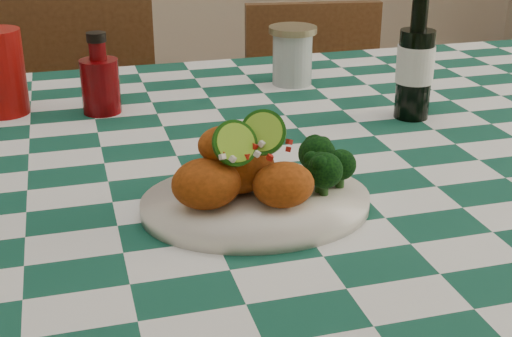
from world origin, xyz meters
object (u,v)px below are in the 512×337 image
object	(u,v)px
ketchup_bottle	(99,73)
beer_bottle	(416,53)
mason_jar	(292,56)
wooden_chair_left	(74,174)
fried_chicken_pile	(251,160)
wooden_chair_right	(322,166)
red_tumbler	(0,72)
plate	(256,204)

from	to	relation	value
ketchup_bottle	beer_bottle	size ratio (longest dim) A/B	0.63
mason_jar	wooden_chair_left	distance (m)	0.70
fried_chicken_pile	beer_bottle	xyz separation A→B (m)	(0.35, 0.27, 0.04)
wooden_chair_right	wooden_chair_left	bearing A→B (deg)	-171.20
fried_chicken_pile	wooden_chair_left	distance (m)	1.03
fried_chicken_pile	wooden_chair_left	size ratio (longest dim) A/B	0.16
red_tumbler	mason_jar	distance (m)	0.52
plate	wooden_chair_right	distance (m)	1.10
plate	red_tumbler	distance (m)	0.56
fried_chicken_pile	mason_jar	world-z (taller)	fried_chicken_pile
mason_jar	wooden_chair_left	world-z (taller)	wooden_chair_left
ketchup_bottle	mason_jar	distance (m)	0.37
wooden_chair_left	mason_jar	bearing A→B (deg)	-38.17
ketchup_bottle	beer_bottle	world-z (taller)	beer_bottle
red_tumbler	wooden_chair_right	xyz separation A→B (m)	(0.75, 0.47, -0.44)
ketchup_bottle	mason_jar	size ratio (longest dim) A/B	1.24
wooden_chair_right	plate	bearing A→B (deg)	-107.27
fried_chicken_pile	red_tumbler	size ratio (longest dim) A/B	1.08
fried_chicken_pile	wooden_chair_right	size ratio (longest dim) A/B	0.18
ketchup_bottle	fried_chicken_pile	bearing A→B (deg)	-71.40
mason_jar	beer_bottle	xyz separation A→B (m)	(0.13, -0.24, 0.05)
red_tumbler	beer_bottle	world-z (taller)	beer_bottle
red_tumbler	ketchup_bottle	bearing A→B (deg)	-13.53
red_tumbler	wooden_chair_left	world-z (taller)	wooden_chair_left
mason_jar	wooden_chair_left	bearing A→B (deg)	134.66
plate	mason_jar	size ratio (longest dim) A/B	2.53
fried_chicken_pile	beer_bottle	bearing A→B (deg)	37.52
ketchup_bottle	mason_jar	xyz separation A→B (m)	(0.36, 0.08, -0.01)
plate	fried_chicken_pile	distance (m)	0.06
wooden_chair_left	wooden_chair_right	distance (m)	0.66
fried_chicken_pile	beer_bottle	distance (m)	0.44
plate	beer_bottle	size ratio (longest dim) A/B	1.29
fried_chicken_pile	mason_jar	distance (m)	0.55
plate	fried_chicken_pile	size ratio (longest dim) A/B	1.82
red_tumbler	mason_jar	xyz separation A→B (m)	(0.52, 0.04, -0.02)
wooden_chair_left	wooden_chair_right	xyz separation A→B (m)	(0.65, 0.01, -0.06)
fried_chicken_pile	red_tumbler	distance (m)	0.55
plate	ketchup_bottle	distance (m)	0.46
mason_jar	wooden_chair_right	distance (m)	0.65
beer_bottle	plate	bearing A→B (deg)	-141.99
red_tumbler	ketchup_bottle	world-z (taller)	red_tumbler
plate	red_tumbler	xyz separation A→B (m)	(-0.31, 0.47, 0.06)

